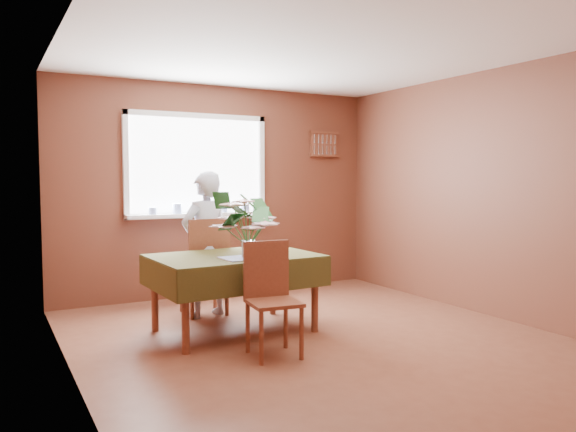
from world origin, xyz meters
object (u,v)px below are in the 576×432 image
seated_woman (205,244)px  flower_bouquet (248,219)px  dining_table (234,264)px  chair_far (206,263)px  chair_near (271,292)px

seated_woman → flower_bouquet: bearing=81.6°
dining_table → flower_bouquet: flower_bouquet is taller
chair_far → flower_bouquet: (0.06, -0.90, 0.50)m
flower_bouquet → chair_far: bearing=93.9°
dining_table → chair_far: (-0.02, 0.69, -0.08)m
dining_table → chair_near: size_ratio=1.67×
dining_table → chair_near: (0.00, -0.73, -0.13)m
seated_woman → flower_bouquet: (0.07, -0.88, 0.31)m
chair_near → seated_woman: seated_woman is taller
chair_near → seated_woman: (-0.03, 1.40, 0.24)m
chair_far → flower_bouquet: flower_bouquet is taller
chair_near → seated_woman: bearing=97.8°
chair_far → chair_near: 1.42m
chair_far → chair_near: size_ratio=1.11×
chair_near → flower_bouquet: bearing=91.9°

